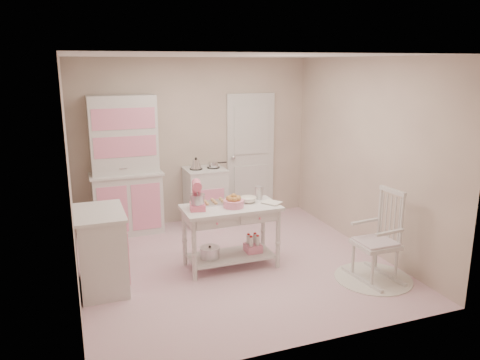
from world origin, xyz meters
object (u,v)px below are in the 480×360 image
hutch (126,166)px  stand_mixer (197,196)px  work_table (231,237)px  bread_basket (234,204)px  stove (205,197)px  base_cabinet (102,250)px  rocking_chair (376,236)px

hutch → stand_mixer: (0.64, -1.68, -0.07)m
work_table → bread_basket: 0.45m
hutch → work_table: bearing=-58.1°
stove → work_table: 1.65m
bread_basket → base_cabinet: bearing=179.5°
work_table → stand_mixer: bearing=177.3°
base_cabinet → hutch: bearing=73.6°
rocking_chair → stand_mixer: (-1.90, 0.95, 0.42)m
rocking_chair → hutch: bearing=128.2°
bread_basket → rocking_chair: bearing=-31.1°
stove → bread_basket: stove is taller
stove → hutch: bearing=177.6°
base_cabinet → bread_basket: base_cabinet is taller
hutch → stove: hutch is taller
hutch → bread_basket: 2.06m
base_cabinet → work_table: size_ratio=0.77×
stand_mixer → bread_basket: (0.44, -0.07, -0.12)m
stove → work_table: size_ratio=0.77×
rocking_chair → work_table: bearing=142.0°
stove → stand_mixer: 1.80m
stand_mixer → base_cabinet: bearing=-166.2°
base_cabinet → rocking_chair: size_ratio=0.84×
rocking_chair → stand_mixer: stand_mixer is taller
hutch → base_cabinet: (-0.51, -1.73, -0.58)m
stand_mixer → bread_basket: stand_mixer is taller
stand_mixer → stove: bearing=81.8°
hutch → stand_mixer: size_ratio=6.12×
base_cabinet → work_table: bearing=1.3°
stove → work_table: bearing=-95.0°
work_table → bread_basket: (0.02, -0.05, 0.45)m
hutch → bread_basket: hutch is taller
work_table → hutch: bearing=121.9°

